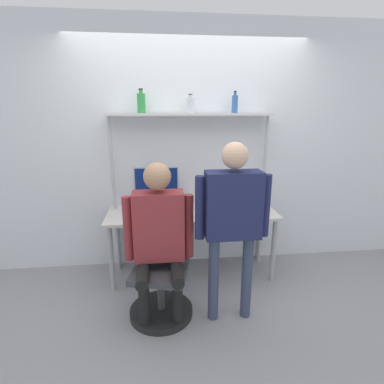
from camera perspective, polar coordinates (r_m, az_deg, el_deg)
The scene contains 13 objects.
ground_plane at distance 3.22m, azimuth 0.68°, elevation -17.95°, with size 12.00×12.00×0.00m, color gray.
wall_back at distance 3.37m, azimuth -0.60°, elevation 8.21°, with size 8.00×0.06×2.70m.
desk at distance 3.22m, azimuth 0.02°, elevation -5.08°, with size 1.78×0.61×0.73m.
shelf_unit at distance 3.20m, azimuth -0.32°, elevation 9.92°, with size 1.69×0.24×1.74m.
monitor at distance 3.24m, azimuth -6.77°, elevation 1.25°, with size 0.47×0.17×0.46m.
laptop at distance 3.05m, azimuth -6.20°, elevation -3.68°, with size 0.30×0.21×0.20m.
cell_phone at distance 3.07m, azimuth -1.22°, elevation -4.40°, with size 0.07×0.15×0.01m.
office_chair at distance 2.79m, azimuth -5.81°, elevation -17.11°, with size 0.56×0.56×0.91m.
person_seated at distance 2.51m, azimuth -6.34°, elevation -7.35°, with size 0.58×0.47×1.37m.
person_standing at distance 2.43m, azimuth 7.77°, elevation -3.83°, with size 0.61×0.21×1.54m.
bottle_green at distance 3.17m, azimuth -9.63°, elevation 16.41°, with size 0.08×0.08×0.24m.
bottle_clear at distance 3.18m, azimuth -0.37°, elevation 16.24°, with size 0.09×0.09×0.19m.
bottle_blue at distance 3.26m, azimuth 8.16°, elevation 16.31°, with size 0.06×0.06×0.22m.
Camera 1 is at (-0.33, -2.67, 1.78)m, focal length 28.00 mm.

